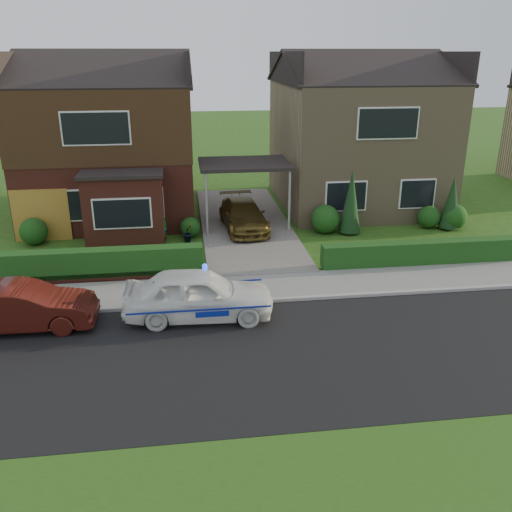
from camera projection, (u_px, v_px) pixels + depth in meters
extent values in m
plane|color=#204D14|center=(294.00, 354.00, 13.64)|extent=(120.00, 120.00, 0.00)
cube|color=black|center=(294.00, 354.00, 13.64)|extent=(60.00, 6.00, 0.02)
cube|color=#9E9993|center=(274.00, 300.00, 16.45)|extent=(60.00, 0.16, 0.12)
cube|color=slate|center=(269.00, 287.00, 17.43)|extent=(60.00, 2.00, 0.10)
cube|color=#204D14|center=(354.00, 509.00, 9.01)|extent=(60.00, 4.00, 0.01)
cube|color=#666059|center=(245.00, 223.00, 23.82)|extent=(3.80, 12.00, 0.12)
cube|color=maroon|center=(112.00, 150.00, 24.87)|extent=(7.20, 8.00, 5.80)
cube|color=white|center=(63.00, 206.00, 21.48)|extent=(1.80, 0.08, 1.30)
cube|color=white|center=(144.00, 203.00, 21.87)|extent=(1.60, 0.08, 1.30)
cube|color=white|center=(96.00, 128.00, 20.61)|extent=(2.60, 0.08, 1.30)
cube|color=black|center=(109.00, 118.00, 24.36)|extent=(7.26, 8.06, 2.90)
cube|color=maroon|center=(124.00, 210.00, 21.17)|extent=(3.00, 1.40, 2.70)
cube|color=black|center=(121.00, 174.00, 20.67)|extent=(3.20, 1.60, 0.14)
cube|color=#98805D|center=(356.00, 145.00, 26.32)|extent=(7.20, 8.00, 5.80)
cube|color=white|center=(346.00, 196.00, 22.92)|extent=(1.80, 0.08, 1.30)
cube|color=white|center=(417.00, 194.00, 23.32)|extent=(1.60, 0.08, 1.30)
cube|color=white|center=(388.00, 123.00, 22.06)|extent=(2.60, 0.08, 1.30)
cube|color=black|center=(244.00, 164.00, 22.88)|extent=(3.80, 3.00, 0.14)
cylinder|color=gray|center=(207.00, 205.00, 21.85)|extent=(0.10, 0.10, 2.70)
cylinder|color=gray|center=(289.00, 202.00, 22.28)|extent=(0.10, 0.10, 2.70)
cube|color=olive|center=(41.00, 215.00, 21.48)|extent=(2.20, 0.10, 2.10)
cube|color=maroon|center=(89.00, 278.00, 17.77)|extent=(7.70, 0.25, 0.36)
cube|color=#173812|center=(90.00, 281.00, 17.97)|extent=(7.50, 0.55, 0.90)
cube|color=#173812|center=(424.00, 265.00, 19.32)|extent=(7.50, 0.55, 0.80)
sphere|color=#173812|center=(34.00, 231.00, 21.20)|extent=(1.08, 1.08, 1.08)
sphere|color=#173812|center=(150.00, 225.00, 21.53)|extent=(1.32, 1.32, 1.32)
sphere|color=#173812|center=(190.00, 227.00, 22.09)|extent=(0.84, 0.84, 0.84)
sphere|color=#173812|center=(325.00, 219.00, 22.54)|extent=(1.20, 1.20, 1.20)
sphere|color=#173812|center=(429.00, 217.00, 23.25)|extent=(0.96, 0.96, 0.96)
sphere|color=#173812|center=(454.00, 217.00, 23.08)|extent=(1.08, 1.08, 1.08)
cone|color=black|center=(351.00, 203.00, 22.23)|extent=(0.90, 0.90, 2.60)
cone|color=black|center=(451.00, 204.00, 22.85)|extent=(0.90, 0.90, 2.20)
imported|color=white|center=(199.00, 295.00, 15.26)|extent=(1.92, 4.29, 1.43)
sphere|color=#193FF2|center=(205.00, 268.00, 15.01)|extent=(0.17, 0.17, 0.17)
cube|color=navy|center=(200.00, 310.00, 14.50)|extent=(3.86, 0.02, 0.05)
cube|color=navy|center=(198.00, 285.00, 16.07)|extent=(3.86, 0.01, 0.05)
ellipsoid|color=black|center=(156.00, 289.00, 14.93)|extent=(0.22, 0.17, 0.21)
sphere|color=white|center=(156.00, 290.00, 14.88)|extent=(0.11, 0.11, 0.11)
sphere|color=black|center=(156.00, 285.00, 14.86)|extent=(0.13, 0.13, 0.13)
cone|color=black|center=(154.00, 283.00, 14.84)|extent=(0.04, 0.04, 0.05)
cone|color=black|center=(157.00, 283.00, 14.85)|extent=(0.04, 0.04, 0.05)
imported|color=brown|center=(243.00, 215.00, 22.74)|extent=(1.95, 4.20, 1.19)
imported|color=#42130E|center=(23.00, 308.00, 14.68)|extent=(1.38, 3.87, 1.27)
imported|color=gray|center=(163.00, 235.00, 21.43)|extent=(0.40, 0.31, 0.67)
imported|color=gray|center=(188.00, 233.00, 21.54)|extent=(0.52, 0.52, 0.74)
imported|color=gray|center=(189.00, 259.00, 18.75)|extent=(0.44, 0.44, 0.79)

